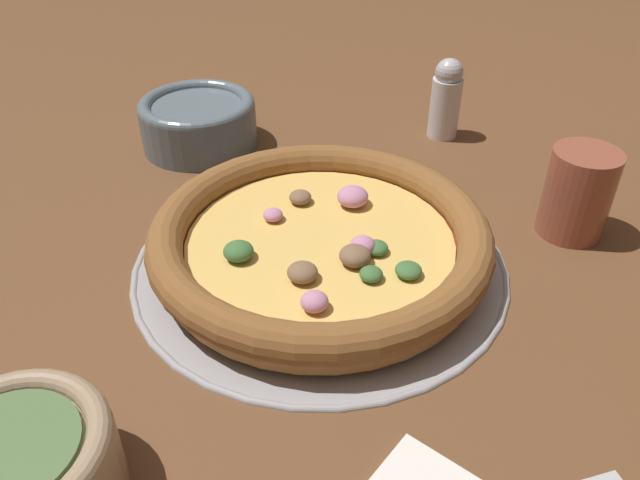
% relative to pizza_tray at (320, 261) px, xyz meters
% --- Properties ---
extents(ground_plane, '(3.00, 3.00, 0.00)m').
position_rel_pizza_tray_xyz_m(ground_plane, '(0.00, 0.00, -0.00)').
color(ground_plane, brown).
extents(pizza_tray, '(0.35, 0.35, 0.01)m').
position_rel_pizza_tray_xyz_m(pizza_tray, '(0.00, 0.00, 0.00)').
color(pizza_tray, '#9E9EA3').
rests_on(pizza_tray, ground_plane).
extents(pizza, '(0.31, 0.31, 0.04)m').
position_rel_pizza_tray_xyz_m(pizza, '(0.00, -0.00, 0.03)').
color(pizza, '#BC7F42').
rests_on(pizza, pizza_tray).
extents(bowl_near, '(0.14, 0.14, 0.06)m').
position_rel_pizza_tray_xyz_m(bowl_near, '(-0.25, 0.14, 0.03)').
color(bowl_near, slate).
rests_on(bowl_near, ground_plane).
extents(bowl_far, '(0.12, 0.12, 0.06)m').
position_rel_pizza_tray_xyz_m(bowl_far, '(-0.04, -0.30, 0.03)').
color(bowl_far, '#9E8466').
rests_on(bowl_far, ground_plane).
extents(drinking_cup, '(0.07, 0.07, 0.09)m').
position_rel_pizza_tray_xyz_m(drinking_cup, '(0.19, 0.17, 0.04)').
color(drinking_cup, brown).
rests_on(drinking_cup, ground_plane).
extents(pepper_shaker, '(0.04, 0.04, 0.10)m').
position_rel_pizza_tray_xyz_m(pepper_shaker, '(0.01, 0.31, 0.05)').
color(pepper_shaker, silver).
rests_on(pepper_shaker, ground_plane).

